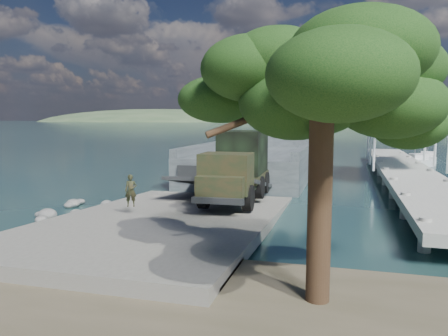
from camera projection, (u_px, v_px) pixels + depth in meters
ground at (175, 222)px, 22.22m from camera, size 1400.00×1400.00×0.00m
boat_ramp at (167, 222)px, 21.23m from camera, size 10.00×18.00×0.50m
shoreline_rocks at (75, 213)px, 24.35m from camera, size 3.20×5.60×0.90m
distant_headlands at (381, 122)px, 544.73m from camera, size 1000.00×240.00×48.00m
pier at (403, 162)px, 36.52m from camera, size 6.40×44.00×6.10m
landing_craft at (269, 161)px, 44.74m from camera, size 9.27×36.45×10.81m
military_truck at (238, 166)px, 25.54m from camera, size 3.06×8.70×3.99m
soldier at (131, 198)px, 21.68m from camera, size 0.69×0.57×1.60m
sailboat_near at (415, 161)px, 50.07m from camera, size 3.14×6.29×7.36m
sailboat_far at (427, 158)px, 53.42m from camera, size 2.49×6.15×7.28m
overhang_tree at (303, 97)px, 11.70m from camera, size 8.03×7.39×7.29m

